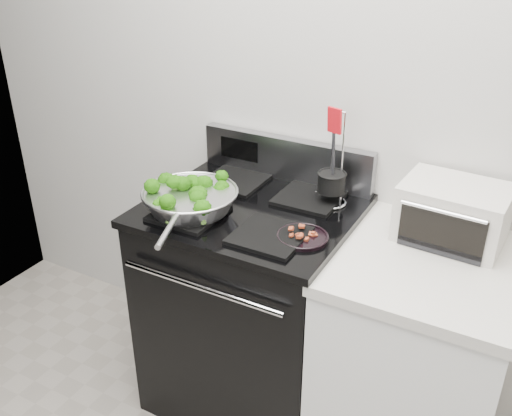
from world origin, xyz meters
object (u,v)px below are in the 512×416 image
Objects in this scene: gas_range at (252,304)px; toaster_oven at (453,213)px; skillet at (190,199)px; utensil_holder at (331,187)px; bacon_plate at (303,234)px.

gas_range is 3.05× the size of toaster_oven.
toaster_oven reaches higher than skillet.
bacon_plate is at bearing -70.82° from utensil_holder.
utensil_holder reaches higher than bacon_plate.
utensil_holder reaches higher than gas_range.
gas_range is 6.23× the size of bacon_plate.
bacon_plate is at bearing -141.62° from toaster_oven.
bacon_plate is at bearing -25.07° from gas_range.
gas_range is 0.57m from bacon_plate.
gas_range is 0.57m from skillet.
toaster_oven is (0.45, 0.00, 0.00)m from utensil_holder.
gas_range reaches higher than toaster_oven.
skillet is (-0.18, -0.15, 0.52)m from gas_range.
skillet is at bearing -138.94° from gas_range.
gas_range is at bearing 21.13° from skillet.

